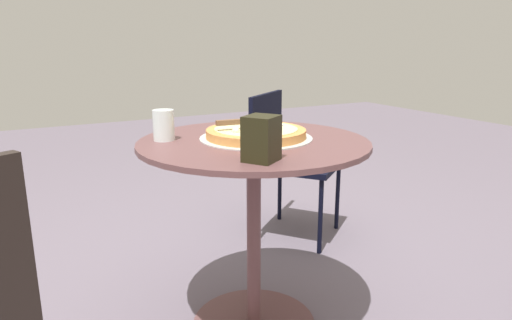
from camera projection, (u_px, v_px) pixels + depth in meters
patio_table at (254, 197)px, 1.67m from camera, size 0.81×0.81×0.74m
pizza_on_tray at (256, 134)px, 1.64m from camera, size 0.40×0.40×0.05m
pizza_server at (245, 122)px, 1.62m from camera, size 0.09×0.21×0.02m
drinking_cup at (164, 125)px, 1.60m from camera, size 0.07×0.07×0.11m
napkin_dispenser at (261, 139)px, 1.32m from camera, size 0.12×0.13×0.13m
patio_chair_near at (287, 153)px, 2.55m from camera, size 0.59×0.59×0.80m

